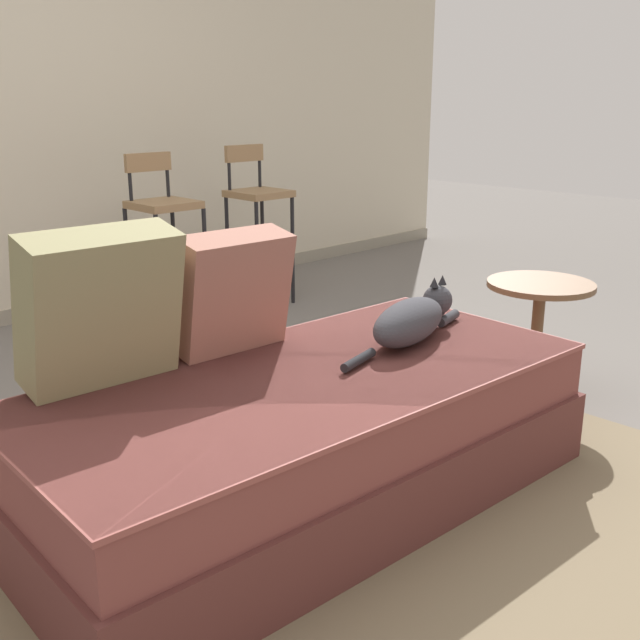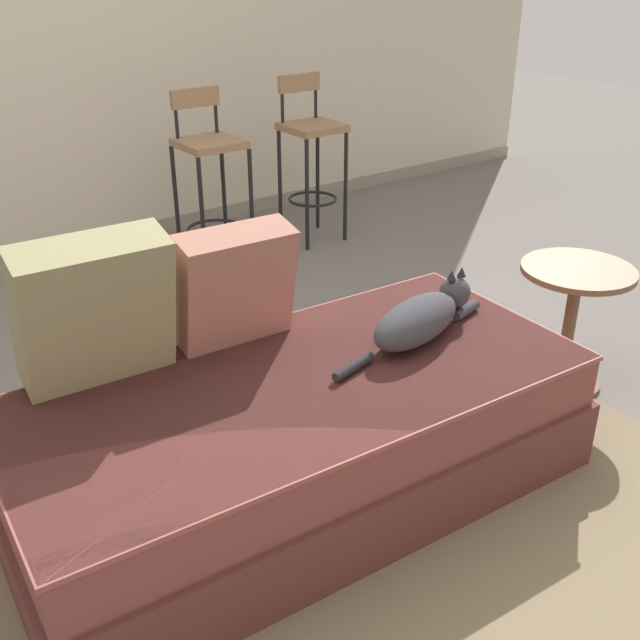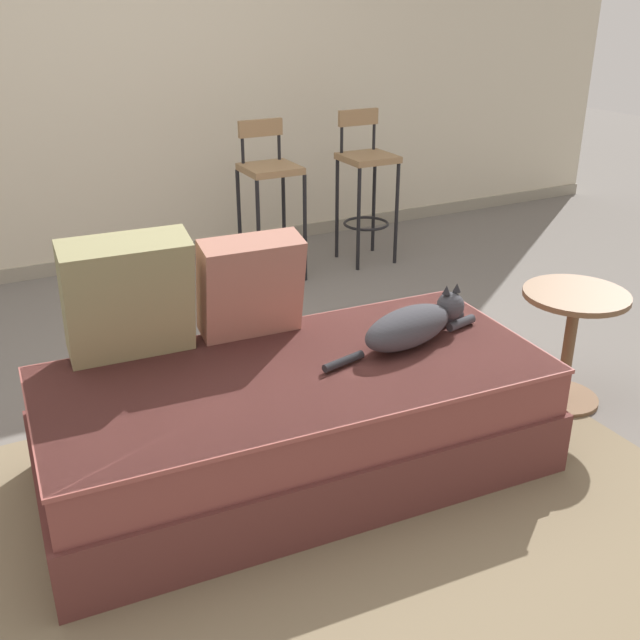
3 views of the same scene
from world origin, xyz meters
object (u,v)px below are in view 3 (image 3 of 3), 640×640
cat (413,325)px  bar_stool_near_window (270,192)px  bar_stool_by_doorway (366,177)px  side_table (571,331)px  throw_pillow_corner (128,297)px  throw_pillow_middle (251,286)px  couch (297,419)px

cat → bar_stool_near_window: bar_stool_near_window is taller
bar_stool_by_doorway → side_table: (-0.18, -2.03, -0.22)m
throw_pillow_corner → bar_stool_near_window: bearing=51.7°
side_table → throw_pillow_middle: bearing=162.6°
bar_stool_by_doorway → side_table: bearing=-95.1°
throw_pillow_corner → bar_stool_by_doorway: 2.51m
couch → bar_stool_near_window: size_ratio=1.97×
cat → side_table: size_ratio=1.44×
couch → cat: (0.49, -0.02, 0.29)m
cat → bar_stool_by_doorway: bar_stool_by_doorway is taller
couch → bar_stool_by_doorway: bar_stool_by_doorway is taller
throw_pillow_middle → cat: (0.52, -0.35, -0.13)m
throw_pillow_middle → bar_stool_near_window: bearing=63.8°
throw_pillow_middle → bar_stool_by_doorway: (1.48, 1.62, -0.08)m
throw_pillow_middle → cat: size_ratio=0.55×
throw_pillow_corner → throw_pillow_middle: bearing=-3.3°
bar_stool_by_doorway → cat: bearing=-115.9°
couch → throw_pillow_middle: size_ratio=4.63×
bar_stool_by_doorway → couch: bearing=-126.5°
cat → side_table: (0.78, -0.05, -0.17)m
couch → bar_stool_by_doorway: size_ratio=1.95×
bar_stool_near_window → bar_stool_by_doorway: bearing=0.1°
couch → bar_stool_by_doorway: bearing=53.5°
throw_pillow_corner → throw_pillow_middle: throw_pillow_corner is taller
couch → cat: cat is taller
throw_pillow_corner → cat: 1.06m
couch → cat: size_ratio=2.55×
throw_pillow_middle → bar_stool_by_doorway: 2.19m
couch → bar_stool_by_doorway: 2.46m
cat → bar_stool_by_doorway: size_ratio=0.76×
throw_pillow_corner → side_table: bearing=-13.8°
throw_pillow_corner → cat: bearing=-21.2°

